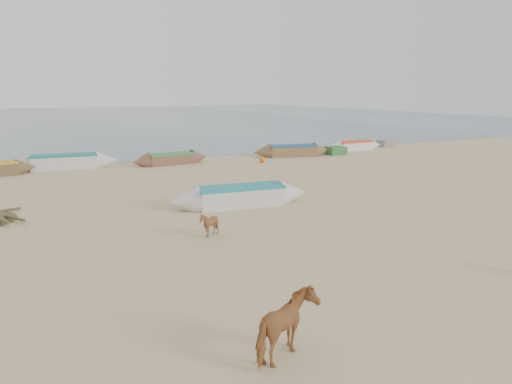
# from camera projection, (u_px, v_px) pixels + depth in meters

# --- Properties ---
(ground) EXTENTS (140.00, 140.00, 0.00)m
(ground) POSITION_uv_depth(u_px,v_px,m) (310.00, 240.00, 17.35)
(ground) COLOR tan
(ground) RESTS_ON ground
(sea) EXTENTS (160.00, 160.00, 0.00)m
(sea) POSITION_uv_depth(u_px,v_px,m) (47.00, 119.00, 88.08)
(sea) COLOR slate
(sea) RESTS_ON ground
(cow_adult) EXTENTS (1.73, 1.38, 1.33)m
(cow_adult) POSITION_uv_depth(u_px,v_px,m) (286.00, 327.00, 9.59)
(cow_adult) COLOR #9D6233
(cow_adult) RESTS_ON ground
(calf_front) EXTENTS (0.95, 0.88, 0.91)m
(calf_front) POSITION_uv_depth(u_px,v_px,m) (209.00, 224.00, 17.74)
(calf_front) COLOR brown
(calf_front) RESTS_ON ground
(near_canoe) EXTENTS (6.74, 2.12, 0.93)m
(near_canoe) POSITION_uv_depth(u_px,v_px,m) (240.00, 196.00, 22.37)
(near_canoe) COLOR beige
(near_canoe) RESTS_ON ground
(waterline_canoes) EXTENTS (42.37, 4.21, 0.97)m
(waterline_canoes) POSITION_uv_depth(u_px,v_px,m) (135.00, 159.00, 34.38)
(waterline_canoes) COLOR silver
(waterline_canoes) RESTS_ON ground
(beach_clutter) EXTENTS (44.60, 4.69, 0.64)m
(beach_clutter) POSITION_uv_depth(u_px,v_px,m) (200.00, 158.00, 36.09)
(beach_clutter) COLOR #2C6341
(beach_clutter) RESTS_ON ground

